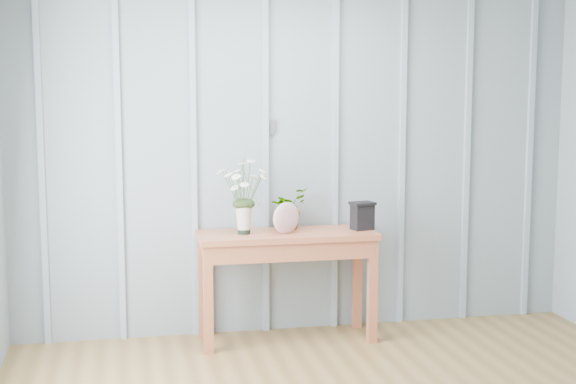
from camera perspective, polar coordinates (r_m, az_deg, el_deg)
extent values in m
cube|color=#81939D|center=(5.63, 0.88, 2.64)|extent=(4.00, 0.01, 2.50)
cube|color=silver|center=(5.57, -1.11, 4.65)|extent=(0.03, 0.01, 0.10)
cube|color=#8BA0B2|center=(5.51, -17.15, 2.21)|extent=(0.04, 0.03, 2.50)
cube|color=#8BA0B2|center=(5.49, -11.94, 2.36)|extent=(0.04, 0.03, 2.50)
cube|color=#8BA0B2|center=(5.51, -6.73, 2.49)|extent=(0.04, 0.03, 2.50)
cube|color=#8BA0B2|center=(5.58, -1.60, 2.59)|extent=(0.04, 0.03, 2.50)
cube|color=#8BA0B2|center=(5.68, 3.37, 2.67)|extent=(0.04, 0.03, 2.50)
cube|color=#8BA0B2|center=(5.83, 8.12, 2.73)|extent=(0.04, 0.03, 2.50)
cube|color=#8BA0B2|center=(6.02, 12.60, 2.77)|extent=(0.04, 0.03, 2.50)
cube|color=#8BA0B2|center=(6.24, 16.79, 2.79)|extent=(0.04, 0.03, 2.50)
cube|color=#A25537|center=(5.43, -0.11, -3.08)|extent=(1.20, 0.45, 0.04)
cube|color=#A25537|center=(5.44, -0.11, -3.90)|extent=(1.13, 0.42, 0.12)
cube|color=#A25537|center=(5.25, -5.70, -7.66)|extent=(0.06, 0.06, 0.71)
cube|color=#A25537|center=(5.48, 6.02, -7.04)|extent=(0.06, 0.06, 0.71)
cube|color=#A25537|center=(5.60, -6.09, -6.72)|extent=(0.06, 0.06, 0.71)
cube|color=#A25537|center=(5.81, 4.93, -6.19)|extent=(0.06, 0.06, 0.71)
cylinder|color=black|center=(5.36, -3.15, -2.71)|extent=(0.08, 0.08, 0.05)
cone|color=beige|center=(5.35, -3.16, -1.88)|extent=(0.14, 0.14, 0.19)
ellipsoid|color=#1E3114|center=(5.34, -3.16, -0.86)|extent=(0.15, 0.12, 0.08)
imported|color=#1E3114|center=(5.53, 0.06, -1.17)|extent=(0.34, 0.34, 0.28)
ellipsoid|color=#9B5871|center=(5.35, -0.14, -1.86)|extent=(0.22, 0.15, 0.21)
cube|color=black|center=(5.53, 5.31, -1.79)|extent=(0.16, 0.13, 0.17)
cube|color=black|center=(5.52, 5.32, -0.81)|extent=(0.18, 0.15, 0.02)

